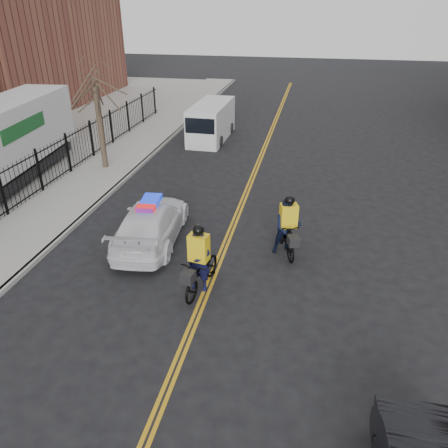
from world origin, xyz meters
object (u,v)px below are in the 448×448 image
Objects in this scene: cyclist_far at (287,231)px; cyclist_near at (199,267)px; police_cruiser at (151,223)px; cargo_van at (211,122)px.

cyclist_near is at bearing -151.19° from cyclist_far.
cyclist_near reaches higher than cyclist_far.
police_cruiser is 2.33× the size of cyclist_far.
police_cruiser is 12.96m from cargo_van.
cargo_van is 15.80m from cyclist_near.
cyclist_far is at bearing 57.49° from cyclist_near.
cargo_van reaches higher than cyclist_near.
police_cruiser is at bearing -85.02° from cargo_van.
cargo_van reaches higher than police_cruiser.
police_cruiser is 2.22× the size of cyclist_near.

